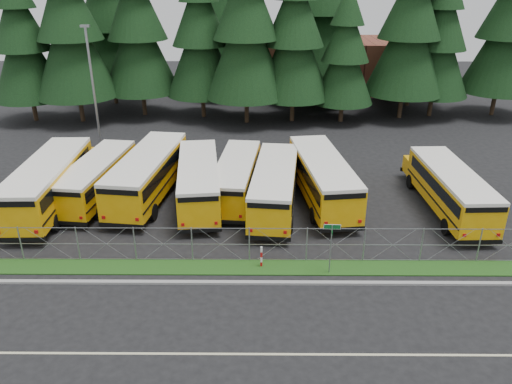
% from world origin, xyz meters
% --- Properties ---
extents(ground, '(120.00, 120.00, 0.00)m').
position_xyz_m(ground, '(0.00, 0.00, 0.00)').
color(ground, black).
rests_on(ground, ground).
extents(curb, '(50.00, 0.25, 0.12)m').
position_xyz_m(curb, '(0.00, -3.10, 0.06)').
color(curb, gray).
rests_on(curb, ground).
extents(grass_verge, '(50.00, 1.40, 0.06)m').
position_xyz_m(grass_verge, '(0.00, -1.70, 0.03)').
color(grass_verge, '#184112').
rests_on(grass_verge, ground).
extents(road_lane_line, '(50.00, 0.12, 0.01)m').
position_xyz_m(road_lane_line, '(0.00, -8.00, 0.01)').
color(road_lane_line, beige).
rests_on(road_lane_line, ground).
extents(chainlink_fence, '(44.00, 0.10, 2.00)m').
position_xyz_m(chainlink_fence, '(0.00, -1.00, 1.00)').
color(chainlink_fence, gray).
rests_on(chainlink_fence, ground).
extents(brick_building, '(22.00, 10.00, 6.00)m').
position_xyz_m(brick_building, '(6.00, 40.00, 3.00)').
color(brick_building, brown).
rests_on(brick_building, ground).
extents(bus_0, '(3.16, 12.06, 3.14)m').
position_xyz_m(bus_0, '(-13.81, 5.62, 1.57)').
color(bus_0, orange).
rests_on(bus_0, ground).
extents(bus_1, '(3.66, 10.60, 2.72)m').
position_xyz_m(bus_1, '(-11.17, 6.94, 1.36)').
color(bus_1, orange).
rests_on(bus_1, ground).
extents(bus_2, '(4.20, 12.04, 3.09)m').
position_xyz_m(bus_2, '(-7.81, 7.16, 1.54)').
color(bus_2, orange).
rests_on(bus_2, ground).
extents(bus_3, '(3.80, 11.15, 2.87)m').
position_xyz_m(bus_3, '(-4.44, 6.30, 1.43)').
color(bus_3, orange).
rests_on(bus_3, ground).
extents(bus_4, '(3.43, 10.41, 2.68)m').
position_xyz_m(bus_4, '(-1.98, 7.13, 1.34)').
color(bus_4, orange).
rests_on(bus_4, ground).
extents(bus_5, '(3.74, 11.24, 2.89)m').
position_xyz_m(bus_5, '(0.53, 5.48, 1.45)').
color(bus_5, orange).
rests_on(bus_5, ground).
extents(bus_6, '(4.16, 11.77, 3.02)m').
position_xyz_m(bus_6, '(3.59, 6.71, 1.51)').
color(bus_6, orange).
rests_on(bus_6, ground).
extents(bus_east, '(2.95, 10.95, 2.85)m').
position_xyz_m(bus_east, '(11.39, 5.12, 1.42)').
color(bus_east, orange).
rests_on(bus_east, ground).
extents(street_sign, '(0.84, 0.55, 2.81)m').
position_xyz_m(street_sign, '(3.08, -2.14, 2.03)').
color(street_sign, gray).
rests_on(street_sign, ground).
extents(striped_bollard, '(0.11, 0.11, 1.20)m').
position_xyz_m(striped_bollard, '(-0.37, -1.59, 0.60)').
color(striped_bollard, '#B20C0C').
rests_on(striped_bollard, ground).
extents(light_standard, '(0.70, 0.35, 10.14)m').
position_xyz_m(light_standard, '(-13.98, 16.62, 5.50)').
color(light_standard, gray).
rests_on(light_standard, ground).
extents(conifer_0, '(6.89, 6.89, 15.23)m').
position_xyz_m(conifer_0, '(-23.12, 25.31, 7.61)').
color(conifer_0, black).
rests_on(conifer_0, ground).
extents(conifer_1, '(7.93, 7.93, 17.55)m').
position_xyz_m(conifer_1, '(-18.30, 25.08, 8.77)').
color(conifer_1, black).
rests_on(conifer_1, ground).
extents(conifer_2, '(7.66, 7.66, 16.94)m').
position_xyz_m(conifer_2, '(-12.54, 27.55, 8.47)').
color(conifer_2, black).
rests_on(conifer_2, ground).
extents(conifer_3, '(7.19, 7.19, 15.90)m').
position_xyz_m(conifer_3, '(-6.27, 26.85, 7.95)').
color(conifer_3, black).
rests_on(conifer_3, ground).
extents(conifer_4, '(8.02, 8.02, 17.74)m').
position_xyz_m(conifer_4, '(-1.75, 24.81, 8.87)').
color(conifer_4, black).
rests_on(conifer_4, ground).
extents(conifer_5, '(7.35, 7.35, 16.26)m').
position_xyz_m(conifer_5, '(2.80, 25.36, 8.13)').
color(conifer_5, black).
rests_on(conifer_5, ground).
extents(conifer_6, '(5.95, 5.95, 13.16)m').
position_xyz_m(conifer_6, '(7.69, 25.21, 6.58)').
color(conifer_6, black).
rests_on(conifer_6, ground).
extents(conifer_7, '(7.86, 7.86, 17.38)m').
position_xyz_m(conifer_7, '(13.95, 26.61, 8.69)').
color(conifer_7, black).
rests_on(conifer_7, ground).
extents(conifer_8, '(6.76, 6.76, 14.96)m').
position_xyz_m(conifer_8, '(17.27, 27.34, 7.48)').
color(conifer_8, black).
rests_on(conifer_8, ground).
extents(conifer_9, '(7.75, 7.75, 17.14)m').
position_xyz_m(conifer_9, '(23.93, 27.72, 8.57)').
color(conifer_9, black).
rests_on(conifer_9, ground).
extents(conifer_10, '(8.00, 8.00, 17.69)m').
position_xyz_m(conifer_10, '(-16.84, 32.34, 8.85)').
color(conifer_10, black).
rests_on(conifer_10, ground).
extents(conifer_11, '(8.31, 8.31, 18.38)m').
position_xyz_m(conifer_11, '(-4.71, 35.52, 9.19)').
color(conifer_11, black).
rests_on(conifer_11, ground).
extents(conifer_12, '(9.66, 9.66, 21.36)m').
position_xyz_m(conifer_12, '(5.72, 32.57, 10.68)').
color(conifer_12, black).
rests_on(conifer_12, ground).
extents(conifer_13, '(8.25, 8.25, 18.25)m').
position_xyz_m(conifer_13, '(16.08, 31.57, 9.13)').
color(conifer_13, black).
rests_on(conifer_13, ground).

